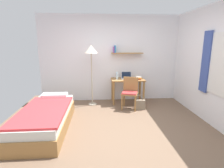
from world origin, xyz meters
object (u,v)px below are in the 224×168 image
Objects in this scene: water_bottle at (117,76)px; handbag at (140,104)px; desk_chair at (130,91)px; book_stack at (138,78)px; standing_lamp at (91,53)px; laptop at (126,77)px; desk at (128,84)px; bed at (47,118)px.

water_bottle is 1.08m from handbag.
book_stack is (0.32, 0.47, 0.28)m from desk_chair.
standing_lamp reaches higher than laptop.
desk is at bearing 171.39° from book_stack.
bed is at bearing -156.60° from handbag.
book_stack reaches higher than handbag.
desk is 1.14× the size of desk_chair.
desk_chair is at bearing -57.86° from water_bottle.
laptop is (-0.01, 0.57, 0.30)m from desk_chair.
desk_chair is 0.63m from book_stack.
standing_lamp is 5.41× the size of laptop.
desk_chair is 3.48× the size of book_stack.
bed is at bearing -136.43° from water_bottle.
desk_chair is at bearing -88.79° from laptop.
desk is 2.38× the size of handbag.
water_bottle is (1.65, 1.57, 0.59)m from bed.
water_bottle is 0.53× the size of handbag.
water_bottle reaches higher than book_stack.
water_bottle is 0.88× the size of book_stack.
water_bottle is (-0.32, -0.03, 0.25)m from desk.
bed is at bearing -139.68° from laptop.
desk_chair is at bearing -91.99° from desk.
handbag is at bearing -69.01° from laptop.
standing_lamp is 1.94m from handbag.
desk_chair reaches higher than bed.
standing_lamp reaches higher than desk_chair.
desk is 0.36m from book_stack.
laptop is at bearing 15.37° from water_bottle.
standing_lamp is at bearing -169.10° from laptop.
water_bottle is at bearing 9.08° from standing_lamp.
desk is 0.81m from handbag.
standing_lamp is (-1.04, 0.37, 1.02)m from desk_chair.
standing_lamp is 1.00m from water_bottle.
book_stack is 0.86m from handbag.
handbag is at bearing 23.40° from bed.
desk is at bearing -61.85° from laptop.
desk_chair is 0.64m from laptop.
desk reaches higher than handbag.
bed is 2.56m from desk.
bed is 2.09× the size of desk.
book_stack is (0.63, -0.02, -0.07)m from water_bottle.
book_stack is (0.33, -0.10, -0.01)m from laptop.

